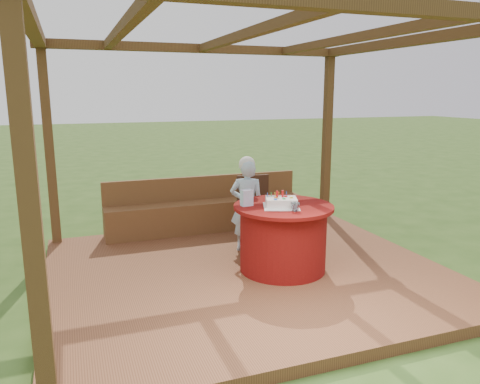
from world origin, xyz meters
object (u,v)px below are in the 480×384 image
at_px(chair, 255,205).
at_px(gift_bag, 247,198).
at_px(bench, 206,213).
at_px(table, 283,237).
at_px(elderly_woman, 247,203).
at_px(drinking_glass, 295,207).
at_px(birthday_cake, 281,202).

distance_m(chair, gift_bag, 1.21).
bearing_deg(bench, gift_bag, -90.71).
xyz_separation_m(table, gift_bag, (-0.41, 0.13, 0.48)).
height_order(chair, gift_bag, gift_bag).
distance_m(bench, gift_bag, 1.85).
relative_size(bench, elderly_woman, 2.40).
bearing_deg(chair, elderly_woman, -126.54).
xyz_separation_m(chair, drinking_glass, (-0.12, -1.45, 0.31)).
distance_m(chair, birthday_cake, 1.27).
bearing_deg(bench, drinking_glass, -79.94).
distance_m(bench, table, 1.92).
height_order(chair, drinking_glass, chair).
bearing_deg(elderly_woman, table, -79.72).
height_order(table, gift_bag, gift_bag).
bearing_deg(table, birthday_cake, -134.35).
relative_size(chair, drinking_glass, 9.03).
height_order(bench, table, bench).
distance_m(table, gift_bag, 0.64).
bearing_deg(birthday_cake, chair, 81.64).
height_order(birthday_cake, gift_bag, gift_bag).
bearing_deg(birthday_cake, drinking_glass, -75.60).
distance_m(bench, elderly_woman, 1.16).
relative_size(bench, gift_bag, 16.16).
relative_size(bench, birthday_cake, 5.93).
bearing_deg(drinking_glass, chair, 85.31).
bearing_deg(elderly_woman, birthday_cake, -84.37).
bearing_deg(bench, elderly_woman, -77.41).
height_order(chair, elderly_woman, elderly_woman).
xyz_separation_m(bench, drinking_glass, (0.38, -2.17, 0.56)).
bearing_deg(table, chair, 84.13).
bearing_deg(elderly_woman, gift_bag, -111.30).
height_order(bench, birthday_cake, birthday_cake).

